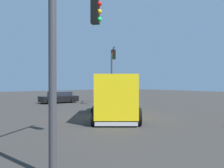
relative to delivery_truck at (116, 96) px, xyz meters
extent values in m
plane|color=#33302D|center=(0.90, 0.72, -1.50)|extent=(100.00, 100.00, 0.00)
cube|color=yellow|center=(-0.53, 0.45, 0.11)|extent=(6.27, 5.83, 2.52)
cube|color=yellow|center=(2.67, -2.26, -0.30)|extent=(3.00, 3.06, 1.70)
cube|color=black|center=(3.32, -2.81, 0.04)|extent=(1.36, 1.59, 0.88)
cube|color=#B2B2B7|center=(-2.82, 2.39, -1.31)|extent=(1.64, 1.89, 0.21)
cube|color=white|center=(0.25, 1.38, 0.24)|extent=(3.98, 3.37, 0.36)
cube|color=white|center=(-1.32, -0.47, 0.24)|extent=(3.98, 3.37, 0.36)
cylinder|color=black|center=(3.43, -1.28, -1.00)|extent=(0.94, 0.86, 1.00)
cylinder|color=black|center=(1.83, -3.17, -1.00)|extent=(0.94, 0.86, 1.00)
cylinder|color=black|center=(-0.87, 2.36, -1.00)|extent=(0.94, 0.86, 1.00)
cylinder|color=black|center=(-2.48, 0.47, -1.00)|extent=(0.94, 0.86, 1.00)
cylinder|color=black|center=(-1.68, 3.04, -1.00)|extent=(0.94, 0.86, 1.00)
cylinder|color=black|center=(-3.28, 1.15, -1.00)|extent=(0.94, 0.86, 1.00)
cylinder|color=#38383D|center=(-6.90, 8.07, 1.61)|extent=(0.20, 0.20, 6.21)
cube|color=black|center=(-4.65, 5.11, 3.74)|extent=(0.42, 0.42, 0.95)
sphere|color=red|center=(-4.79, 5.00, 4.05)|extent=(0.20, 0.20, 0.20)
sphere|color=#EFA314|center=(-4.79, 5.00, 3.74)|extent=(0.20, 0.20, 0.20)
sphere|color=#19CC4C|center=(-4.79, 5.00, 3.43)|extent=(0.20, 0.20, 0.20)
cylinder|color=#38383D|center=(8.63, -6.89, 1.57)|extent=(0.20, 0.20, 6.14)
cylinder|color=#38383D|center=(7.03, -5.72, 4.39)|extent=(3.28, 2.44, 0.12)
cylinder|color=#38383D|center=(5.71, -4.75, 4.27)|extent=(0.03, 0.03, 0.25)
cube|color=black|center=(5.71, -4.75, 3.67)|extent=(0.42, 0.42, 0.95)
sphere|color=red|center=(5.81, -4.60, 3.98)|extent=(0.20, 0.20, 0.20)
sphere|color=#EFA314|center=(5.81, -4.60, 3.67)|extent=(0.20, 0.20, 0.20)
sphere|color=#19CC4C|center=(5.81, -4.60, 3.36)|extent=(0.20, 0.20, 0.20)
cube|color=black|center=(12.80, -2.37, -1.01)|extent=(2.07, 4.40, 0.65)
cube|color=black|center=(12.79, -2.52, -0.44)|extent=(1.73, 2.50, 0.50)
cylinder|color=black|center=(11.97, -0.89, -1.19)|extent=(0.24, 0.63, 0.62)
cylinder|color=black|center=(13.81, -1.01, -1.19)|extent=(0.24, 0.63, 0.62)
cylinder|color=black|center=(11.79, -3.73, -1.19)|extent=(0.24, 0.63, 0.62)
cylinder|color=black|center=(13.63, -3.84, -1.19)|extent=(0.24, 0.63, 0.62)
camera|label=1|loc=(-12.51, 10.82, 0.93)|focal=38.65mm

